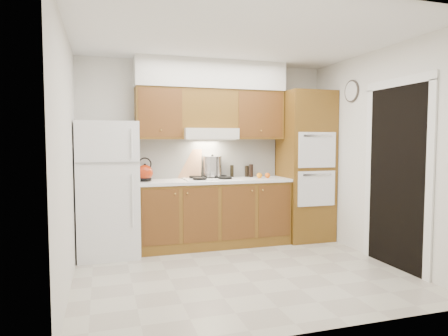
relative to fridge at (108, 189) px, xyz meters
name	(u,v)px	position (x,y,z in m)	size (l,w,h in m)	color
floor	(241,272)	(1.41, -1.14, -0.86)	(3.60, 3.60, 0.00)	beige
ceiling	(241,37)	(1.41, -1.14, 1.74)	(3.60, 3.60, 0.00)	white
wall_back	(207,153)	(1.41, 0.36, 0.44)	(3.60, 0.02, 2.60)	silver
wall_left	(67,159)	(-0.40, -1.14, 0.44)	(0.02, 3.00, 2.60)	silver
wall_right	(378,155)	(3.21, -1.14, 0.44)	(0.02, 3.00, 2.60)	silver
fridge	(108,189)	(0.00, 0.00, 0.00)	(0.75, 0.72, 1.72)	white
base_cabinets	(214,214)	(1.43, 0.06, -0.41)	(2.11, 0.60, 0.90)	brown
countertop	(214,181)	(1.43, 0.05, 0.06)	(2.13, 0.62, 0.04)	white
backsplash	(209,158)	(1.43, 0.34, 0.36)	(2.11, 0.03, 0.56)	white
oven_cabinet	(305,166)	(2.85, 0.03, 0.24)	(0.70, 0.65, 2.20)	brown
upper_cab_left	(159,114)	(0.69, 0.19, 0.99)	(0.63, 0.33, 0.70)	brown
upper_cab_right	(257,115)	(2.12, 0.19, 0.99)	(0.73, 0.33, 0.70)	brown
range_hood	(209,134)	(1.38, 0.13, 0.71)	(0.75, 0.45, 0.15)	silver
upper_cab_over_hood	(208,109)	(1.38, 0.19, 1.06)	(0.75, 0.33, 0.55)	brown
soffit	(211,75)	(1.43, 0.18, 1.54)	(2.13, 0.36, 0.40)	silver
cooktop	(210,179)	(1.38, 0.07, 0.09)	(0.74, 0.50, 0.01)	white
doorway	(396,178)	(3.19, -1.49, 0.19)	(0.02, 0.90, 2.10)	black
wall_clock	(352,91)	(3.19, -0.59, 1.29)	(0.30, 0.30, 0.02)	#3F3833
kettle	(145,173)	(0.47, 0.04, 0.20)	(0.21, 0.21, 0.21)	maroon
cutting_board	(190,164)	(1.14, 0.31, 0.28)	(0.33, 0.02, 0.44)	tan
stock_pot	(212,167)	(1.45, 0.21, 0.25)	(0.27, 0.27, 0.28)	#ABABAF
condiment_a	(232,171)	(1.76, 0.24, 0.17)	(0.05, 0.05, 0.18)	black
condiment_b	(251,171)	(2.05, 0.22, 0.18)	(0.06, 0.06, 0.19)	black
condiment_c	(247,171)	(2.01, 0.29, 0.16)	(0.06, 0.06, 0.17)	black
orange_near	(268,175)	(2.22, 0.00, 0.12)	(0.08, 0.08, 0.08)	#F7530D
orange_far	(259,175)	(2.10, 0.02, 0.12)	(0.08, 0.08, 0.08)	orange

